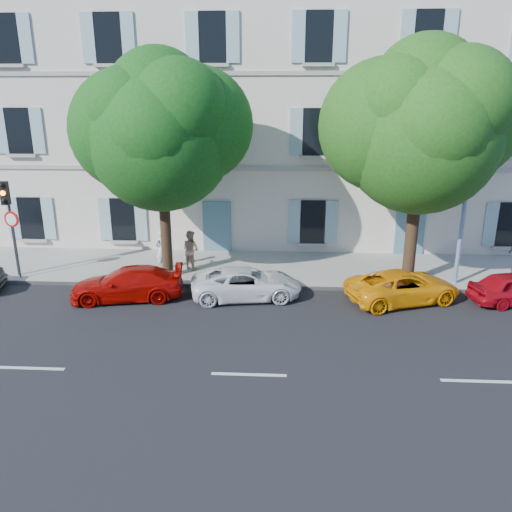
# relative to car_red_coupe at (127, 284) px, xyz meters

# --- Properties ---
(ground) EXTENTS (90.00, 90.00, 0.00)m
(ground) POSITION_rel_car_red_coupe_xyz_m (4.76, -1.00, -0.58)
(ground) COLOR black
(sidewalk) EXTENTS (36.00, 4.50, 0.15)m
(sidewalk) POSITION_rel_car_red_coupe_xyz_m (4.76, 3.45, -0.51)
(sidewalk) COLOR #A09E96
(sidewalk) RESTS_ON ground
(kerb) EXTENTS (36.00, 0.16, 0.16)m
(kerb) POSITION_rel_car_red_coupe_xyz_m (4.76, 1.28, -0.50)
(kerb) COLOR #9E998E
(kerb) RESTS_ON ground
(building) EXTENTS (28.00, 7.00, 12.00)m
(building) POSITION_rel_car_red_coupe_xyz_m (4.76, 9.20, 5.42)
(building) COLOR beige
(building) RESTS_ON ground
(car_red_coupe) EXTENTS (4.24, 2.29, 1.17)m
(car_red_coupe) POSITION_rel_car_red_coupe_xyz_m (0.00, 0.00, 0.00)
(car_red_coupe) COLOR #A40904
(car_red_coupe) RESTS_ON ground
(car_white_coupe) EXTENTS (4.23, 2.41, 1.11)m
(car_white_coupe) POSITION_rel_car_red_coupe_xyz_m (4.31, 0.34, -0.03)
(car_white_coupe) COLOR white
(car_white_coupe) RESTS_ON ground
(car_yellow_supercar) EXTENTS (4.48, 3.12, 1.14)m
(car_yellow_supercar) POSITION_rel_car_red_coupe_xyz_m (9.93, 0.29, -0.02)
(car_yellow_supercar) COLOR #FFA10A
(car_yellow_supercar) RESTS_ON ground
(tree_left) EXTENTS (5.42, 5.42, 8.40)m
(tree_left) POSITION_rel_car_red_coupe_xyz_m (1.02, 2.07, 4.97)
(tree_left) COLOR #3A2819
(tree_left) RESTS_ON sidewalk
(tree_right) EXTENTS (5.63, 5.63, 8.68)m
(tree_right) POSITION_rel_car_red_coupe_xyz_m (10.47, 1.88, 5.13)
(tree_right) COLOR #3A2819
(tree_right) RESTS_ON sidewalk
(traffic_light) EXTENTS (0.30, 0.43, 3.83)m
(traffic_light) POSITION_rel_car_red_coupe_xyz_m (-5.06, 1.78, 2.33)
(traffic_light) COLOR #383A3D
(traffic_light) RESTS_ON sidewalk
(road_sign) EXTENTS (0.62, 0.16, 2.71)m
(road_sign) POSITION_rel_car_red_coupe_xyz_m (-4.83, 1.54, 1.52)
(road_sign) COLOR #383A3D
(road_sign) RESTS_ON sidewalk
(street_lamp) EXTENTS (0.38, 1.72, 8.01)m
(street_lamp) POSITION_rel_car_red_coupe_xyz_m (12.30, 1.72, 4.10)
(street_lamp) COLOR #7293BF
(street_lamp) RESTS_ON sidewalk
(pedestrian_a) EXTENTS (0.72, 0.70, 1.67)m
(pedestrian_a) POSITION_rel_car_red_coupe_xyz_m (0.60, 2.98, 0.40)
(pedestrian_a) COLOR silver
(pedestrian_a) RESTS_ON sidewalk
(pedestrian_b) EXTENTS (1.00, 0.94, 1.64)m
(pedestrian_b) POSITION_rel_car_red_coupe_xyz_m (1.77, 3.06, 0.39)
(pedestrian_b) COLOR tan
(pedestrian_b) RESTS_ON sidewalk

